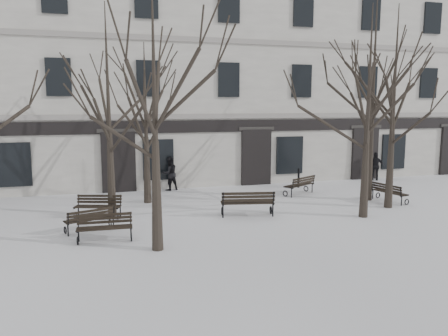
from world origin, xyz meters
name	(u,v)px	position (x,y,z in m)	size (l,w,h in m)	color
ground	(239,231)	(0.00, 0.00, 0.00)	(100.00, 100.00, 0.00)	white
building	(173,82)	(0.00, 12.96, 5.52)	(40.40, 10.20, 11.40)	beige
tree_1	(154,84)	(-2.85, -1.09, 4.72)	(5.29, 5.29, 7.55)	black
tree_2	(369,87)	(5.06, 0.54, 4.82)	(5.40, 5.40, 7.71)	black
tree_3	(395,83)	(6.92, 1.58, 5.01)	(5.61, 5.61, 8.02)	black
tree_4	(108,85)	(-3.98, 3.35, 4.88)	(5.47, 5.47, 7.81)	black
tree_5	(145,104)	(-2.45, 5.21, 4.20)	(4.70, 4.70, 6.72)	black
tree_6	(374,70)	(6.98, 3.07, 5.65)	(6.32, 6.32, 9.03)	black
bench_0	(105,227)	(-4.30, 0.20, 0.45)	(1.69, 0.69, 0.84)	black
bench_1	(90,219)	(-4.75, 1.36, 0.44)	(1.68, 1.08, 0.81)	black
bench_2	(248,202)	(0.91, 1.81, 0.54)	(2.08, 1.09, 1.00)	black
bench_3	(98,206)	(-4.49, 3.17, 0.46)	(1.76, 1.08, 0.84)	black
bench_4	(300,185)	(4.60, 4.93, 0.48)	(1.80, 1.38, 0.88)	black
bench_5	(389,192)	(7.58, 2.46, 0.45)	(0.92, 1.71, 0.82)	black
bollard_a	(159,180)	(-1.69, 7.28, 0.60)	(0.14, 0.14, 1.12)	black
bollard_b	(299,177)	(5.29, 6.55, 0.53)	(0.13, 0.13, 0.99)	black
pedestrian_b	(170,190)	(-1.09, 7.68, 0.00)	(0.81, 0.63, 1.67)	black
pedestrian_c	(375,180)	(10.34, 7.33, 0.00)	(0.92, 0.38, 1.57)	black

